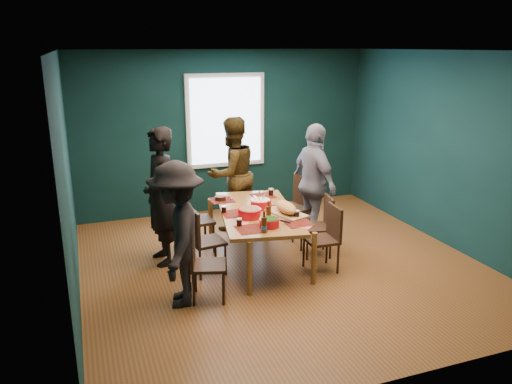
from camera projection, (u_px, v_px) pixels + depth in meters
room at (275, 158)px, 6.38m from camera, size 5.01×5.01×2.71m
dining_table at (257, 216)px, 6.46m from camera, size 1.25×1.98×0.70m
chair_left_far at (191, 216)px, 6.79m from camera, size 0.45×0.45×0.91m
chair_left_mid at (201, 236)px, 6.14m from camera, size 0.43×0.43×0.86m
chair_left_near at (201, 259)px, 5.52m from camera, size 0.47×0.47×0.84m
chair_right_far at (298, 202)px, 7.41m from camera, size 0.52×0.52×0.90m
chair_right_mid at (322, 221)px, 6.72m from camera, size 0.44×0.44×0.82m
chair_right_near at (327, 233)px, 6.26m from camera, size 0.40×0.40×0.84m
person_far_left at (160, 197)px, 6.38m from camera, size 0.48×0.69×1.79m
person_back at (232, 174)px, 7.61m from camera, size 1.02×0.90×1.74m
person_right at (314, 183)px, 7.14m from camera, size 0.53×1.05×1.72m
person_near_left at (177, 235)px, 5.35m from camera, size 0.84×1.16×1.61m
bowl_salad at (250, 213)px, 6.18m from camera, size 0.29×0.29×0.12m
bowl_dumpling at (261, 203)px, 6.55m from camera, size 0.28×0.28×0.26m
bowl_herbs at (269, 222)px, 5.87m from camera, size 0.24×0.24×0.10m
cutting_board at (286, 209)px, 6.31m from camera, size 0.46×0.73×0.16m
small_bowl at (220, 198)px, 6.88m from camera, size 0.15×0.15×0.06m
beer_bottle_a at (264, 225)px, 5.67m from camera, size 0.07×0.07×0.26m
beer_bottle_b at (269, 213)px, 6.09m from camera, size 0.06×0.06×0.24m
cola_glass_a at (239, 222)px, 5.89m from camera, size 0.07×0.07×0.09m
cola_glass_b at (297, 214)px, 6.17m from camera, size 0.07×0.07×0.10m
cola_glass_c at (271, 192)px, 7.09m from camera, size 0.07×0.07×0.10m
cola_glass_d at (224, 209)px, 6.36m from camera, size 0.07×0.07×0.09m
napkin_a at (279, 207)px, 6.59m from camera, size 0.15×0.15×0.00m
napkin_b at (242, 224)px, 5.97m from camera, size 0.21×0.21×0.00m
napkin_c at (305, 226)px, 5.89m from camera, size 0.23×0.23×0.00m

